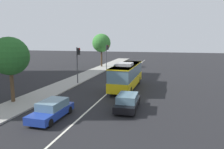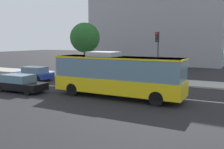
# 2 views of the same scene
# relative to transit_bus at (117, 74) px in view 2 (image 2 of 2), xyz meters

# --- Properties ---
(ground_plane) EXTENTS (160.00, 160.00, 0.00)m
(ground_plane) POSITION_rel_transit_bus_xyz_m (1.62, 1.70, -1.81)
(ground_plane) COLOR black
(sidewalk_kerb) EXTENTS (80.00, 3.62, 0.14)m
(sidewalk_kerb) POSITION_rel_transit_bus_xyz_m (1.62, 8.68, -1.74)
(sidewalk_kerb) COLOR #9E9B93
(sidewalk_kerb) RESTS_ON ground_plane
(lane_centre_line) EXTENTS (76.00, 0.16, 0.01)m
(lane_centre_line) POSITION_rel_transit_bus_xyz_m (1.62, 1.70, -1.80)
(lane_centre_line) COLOR silver
(lane_centre_line) RESTS_ON ground_plane
(transit_bus) EXTENTS (10.05, 2.70, 3.46)m
(transit_bus) POSITION_rel_transit_bus_xyz_m (0.00, 0.00, 0.00)
(transit_bus) COLOR yellow
(transit_bus) RESTS_ON ground_plane
(sedan_blue) EXTENTS (4.56, 1.95, 1.46)m
(sedan_blue) POSITION_rel_transit_bus_xyz_m (-12.04, 3.84, -1.09)
(sedan_blue) COLOR #1E3899
(sedan_blue) RESTS_ON ground_plane
(sedan_black) EXTENTS (4.52, 1.87, 1.46)m
(sedan_black) POSITION_rel_transit_bus_xyz_m (-8.34, -1.67, -1.09)
(sedan_black) COLOR black
(sedan_black) RESTS_ON ground_plane
(traffic_light_near_corner) EXTENTS (0.34, 0.62, 5.20)m
(traffic_light_near_corner) POSITION_rel_transit_bus_xyz_m (0.99, 7.12, 1.75)
(traffic_light_near_corner) COLOR #47474C
(traffic_light_near_corner) RESTS_ON ground_plane
(street_tree_kerbside_centre) EXTENTS (3.73, 3.73, 6.57)m
(street_tree_kerbside_centre) POSITION_rel_transit_bus_xyz_m (-9.14, 9.85, 2.87)
(street_tree_kerbside_centre) COLOR #4C3823
(street_tree_kerbside_centre) RESTS_ON ground_plane
(office_block_background) EXTENTS (25.24, 13.34, 23.80)m
(office_block_background) POSITION_rel_transit_bus_xyz_m (-6.12, 31.86, 10.09)
(office_block_background) COLOR #939399
(office_block_background) RESTS_ON ground_plane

